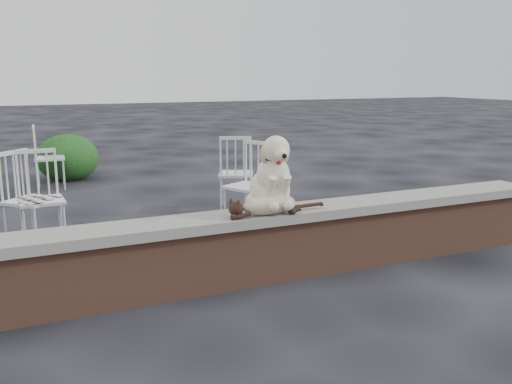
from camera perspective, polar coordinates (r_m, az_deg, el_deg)
name	(u,v)px	position (r m, az deg, el deg)	size (l,w,h in m)	color
ground	(234,284)	(4.55, -2.32, -9.45)	(60.00, 60.00, 0.00)	black
brick_wall	(233,255)	(4.47, -2.34, -6.46)	(6.00, 0.30, 0.50)	brown
capstone	(233,220)	(4.39, -2.38, -2.86)	(6.20, 0.40, 0.08)	slate
dog	(270,172)	(4.48, 1.41, 2.11)	(0.41, 0.54, 0.63)	beige
cat	(269,204)	(4.36, 1.31, -1.25)	(0.99, 0.24, 0.17)	tan
chair_a	(32,199)	(5.85, -22.04, -0.67)	(0.56, 0.56, 0.94)	white
chair_e	(50,157)	(8.77, -20.45, 3.39)	(0.56, 0.56, 0.94)	white
chair_d	(248,185)	(6.12, -0.84, 0.72)	(0.56, 0.56, 0.94)	white
chair_c	(236,172)	(6.92, -2.07, 2.03)	(0.56, 0.56, 0.94)	white
chair_b	(41,199)	(5.82, -21.22, -0.68)	(0.56, 0.56, 0.94)	white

